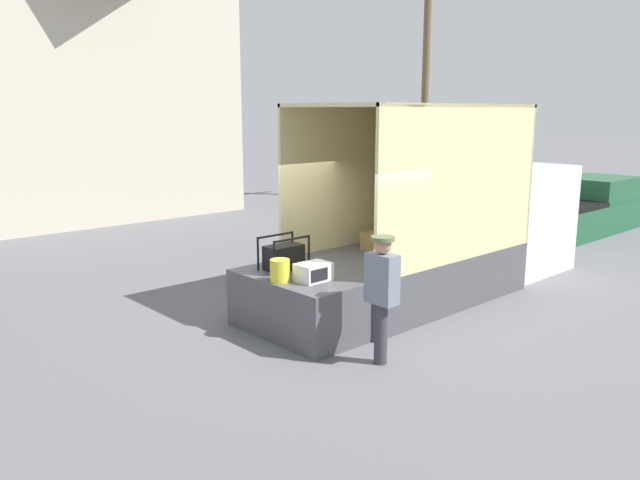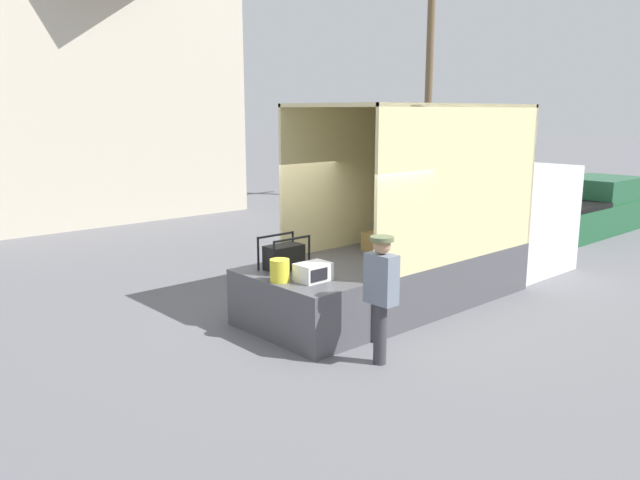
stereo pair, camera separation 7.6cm
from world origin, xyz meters
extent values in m
plane|color=slate|center=(0.00, 0.00, 0.00)|extent=(160.00, 160.00, 0.00)
cube|color=white|center=(5.41, 0.00, 1.12)|extent=(2.25, 2.05, 2.25)
cube|color=#4C4C51|center=(2.14, 0.00, 0.46)|extent=(4.28, 2.23, 0.91)
cube|color=beige|center=(2.14, 1.08, 2.20)|extent=(4.28, 0.06, 2.58)
cube|color=beige|center=(2.14, -1.08, 2.20)|extent=(4.28, 0.06, 2.58)
cube|color=beige|center=(4.25, 0.00, 2.20)|extent=(0.06, 2.23, 2.58)
cube|color=beige|center=(2.14, 0.00, 3.46)|extent=(4.28, 2.23, 0.06)
cylinder|color=silver|center=(1.73, -0.71, 1.10)|extent=(0.30, 0.30, 0.38)
cube|color=olive|center=(3.55, -0.11, 1.07)|extent=(0.44, 0.32, 0.33)
cube|color=olive|center=(1.68, 0.46, 1.07)|extent=(0.44, 0.32, 0.33)
cube|color=olive|center=(2.56, -0.15, 1.08)|extent=(0.44, 0.32, 0.33)
cube|color=#4C4C51|center=(-0.57, 0.00, 0.46)|extent=(1.13, 2.12, 0.91)
cube|color=white|center=(-0.55, -0.37, 1.04)|extent=(0.50, 0.37, 0.27)
cube|color=black|center=(-0.60, -0.56, 1.04)|extent=(0.32, 0.01, 0.18)
cube|color=black|center=(-0.43, 0.48, 1.10)|extent=(0.59, 0.36, 0.38)
cylinder|color=slate|center=(-0.19, 0.48, 1.12)|extent=(0.22, 0.20, 0.20)
cylinder|color=black|center=(-0.78, 0.27, 1.18)|extent=(0.04, 0.04, 0.53)
cylinder|color=black|center=(-0.07, 0.27, 1.18)|extent=(0.04, 0.04, 0.53)
cylinder|color=black|center=(-0.78, 0.68, 1.18)|extent=(0.04, 0.04, 0.53)
cylinder|color=black|center=(-0.07, 0.68, 1.18)|extent=(0.04, 0.04, 0.53)
cylinder|color=black|center=(-0.43, 0.27, 1.43)|extent=(0.71, 0.04, 0.04)
cylinder|color=black|center=(-0.43, 0.68, 1.43)|extent=(0.71, 0.04, 0.04)
cylinder|color=yellow|center=(-0.95, -0.07, 1.08)|extent=(0.29, 0.29, 0.34)
cylinder|color=#38383D|center=(-0.50, -1.67, 0.43)|extent=(0.18, 0.18, 0.85)
cube|color=slate|center=(-0.50, -1.67, 1.19)|extent=(0.24, 0.44, 0.68)
sphere|color=tan|center=(-0.50, -1.67, 1.65)|extent=(0.23, 0.23, 0.23)
cylinder|color=#606B47|center=(-0.50, -1.67, 1.74)|extent=(0.32, 0.32, 0.06)
cube|color=#1E5633|center=(11.08, 0.84, 0.41)|extent=(5.05, 1.81, 0.83)
cube|color=#1E5633|center=(11.69, 0.84, 1.16)|extent=(2.22, 1.66, 0.67)
cube|color=black|center=(9.56, 0.84, 0.89)|extent=(2.02, 1.74, 0.12)
cube|color=beige|center=(1.16, 14.21, 3.66)|extent=(9.96, 7.05, 7.32)
cylinder|color=brown|center=(12.70, 8.04, 4.27)|extent=(0.28, 0.28, 8.54)
camera|label=1|loc=(-6.52, -7.00, 3.38)|focal=35.00mm
camera|label=2|loc=(-6.47, -7.05, 3.38)|focal=35.00mm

